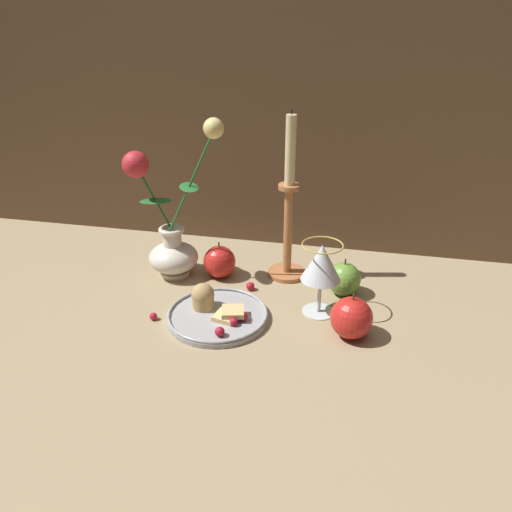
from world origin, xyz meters
name	(u,v)px	position (x,y,z in m)	size (l,w,h in m)	color
ground_plane	(252,304)	(0.00, 0.00, 0.00)	(2.40, 2.40, 0.00)	#9E8966
vase	(170,235)	(-0.21, 0.09, 0.10)	(0.23, 0.11, 0.37)	silver
plate_with_pastries	(216,312)	(-0.06, -0.07, 0.01)	(0.20, 0.20, 0.06)	#A3A3A8
wine_glass	(322,264)	(0.14, 0.00, 0.11)	(0.08, 0.08, 0.15)	silver
candlestick	(288,219)	(0.05, 0.14, 0.14)	(0.09, 0.09, 0.38)	#B77042
apple_beside_vase	(344,279)	(0.18, 0.08, 0.04)	(0.07, 0.07, 0.08)	#669938
apple_near_glass	(351,318)	(0.21, -0.07, 0.04)	(0.08, 0.08, 0.09)	red
apple_at_table_edge	(220,262)	(-0.10, 0.11, 0.04)	(0.07, 0.07, 0.09)	red
berry_near_plate	(153,316)	(-0.18, -0.10, 0.01)	(0.02, 0.02, 0.02)	#AD192D
berry_front_center	(250,286)	(-0.02, 0.06, 0.01)	(0.02, 0.02, 0.02)	#AD192D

